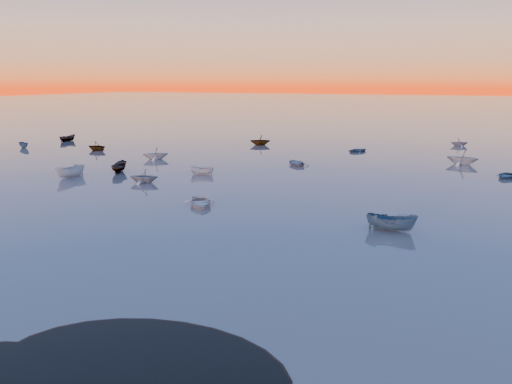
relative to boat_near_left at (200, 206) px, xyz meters
The scene contains 5 objects.
ground 75.07m from the boat_near_left, 84.34° to the left, with size 600.00×600.00×0.00m, color #665B55.
mud_lobes 27.32m from the boat_near_left, 74.27° to the right, with size 140.00×6.00×0.07m, color black, non-canonical shape.
moored_fleet 28.67m from the boat_near_left, 75.03° to the left, with size 124.00×58.00×1.20m, color silver, non-canonical shape.
boat_near_left is the anchor object (origin of this frame).
boat_near_center 17.94m from the boat_near_left, ahead, with size 4.00×1.69×1.38m, color #3D5F74.
Camera 1 is at (15.14, -15.14, 11.70)m, focal length 35.00 mm.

